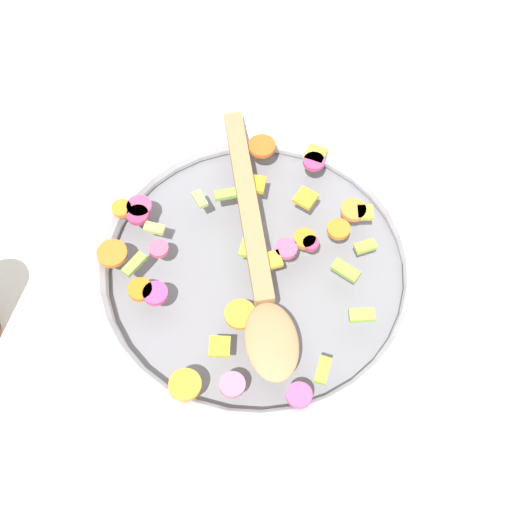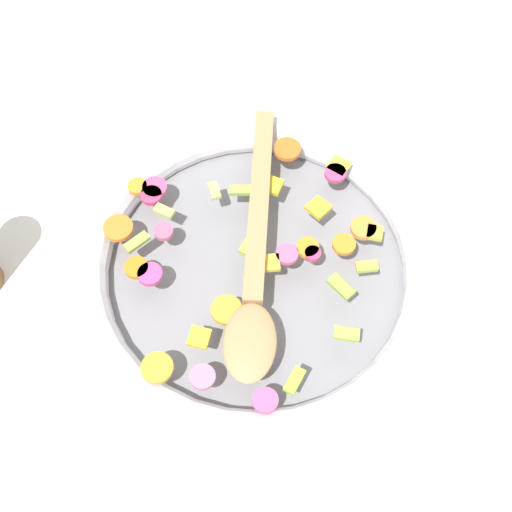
# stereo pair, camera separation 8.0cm
# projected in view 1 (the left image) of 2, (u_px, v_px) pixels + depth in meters

# --- Properties ---
(ground_plane) EXTENTS (4.00, 4.00, 0.00)m
(ground_plane) POSITION_uv_depth(u_px,v_px,m) (256.00, 276.00, 0.84)
(ground_plane) COLOR silver
(skillet) EXTENTS (0.44, 0.44, 0.05)m
(skillet) POSITION_uv_depth(u_px,v_px,m) (256.00, 268.00, 0.82)
(skillet) COLOR slate
(skillet) RESTS_ON ground_plane
(chopped_vegetables) EXTENTS (0.33, 0.35, 0.01)m
(chopped_vegetables) POSITION_uv_depth(u_px,v_px,m) (241.00, 255.00, 0.80)
(chopped_vegetables) COLOR orange
(chopped_vegetables) RESTS_ON skillet
(wooden_spoon) EXTENTS (0.07, 0.35, 0.01)m
(wooden_spoon) POSITION_uv_depth(u_px,v_px,m) (258.00, 264.00, 0.78)
(wooden_spoon) COLOR #A87F51
(wooden_spoon) RESTS_ON chopped_vegetables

